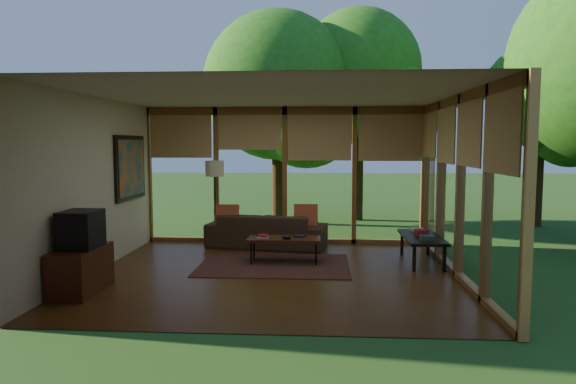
# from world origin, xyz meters

# --- Properties ---
(floor) EXTENTS (5.50, 5.50, 0.00)m
(floor) POSITION_xyz_m (0.00, 0.00, 0.00)
(floor) COLOR #5B3418
(floor) RESTS_ON ground
(ceiling) EXTENTS (5.50, 5.50, 0.00)m
(ceiling) POSITION_xyz_m (0.00, 0.00, 2.70)
(ceiling) COLOR silver
(ceiling) RESTS_ON ground
(wall_left) EXTENTS (0.04, 5.00, 2.70)m
(wall_left) POSITION_xyz_m (-2.75, 0.00, 1.35)
(wall_left) COLOR beige
(wall_left) RESTS_ON ground
(wall_front) EXTENTS (5.50, 0.04, 2.70)m
(wall_front) POSITION_xyz_m (0.00, -2.50, 1.35)
(wall_front) COLOR beige
(wall_front) RESTS_ON ground
(window_wall_back) EXTENTS (5.50, 0.12, 2.70)m
(window_wall_back) POSITION_xyz_m (0.00, 2.50, 1.35)
(window_wall_back) COLOR #925D2D
(window_wall_back) RESTS_ON ground
(window_wall_right) EXTENTS (0.12, 5.00, 2.70)m
(window_wall_right) POSITION_xyz_m (2.75, 0.00, 1.35)
(window_wall_right) COLOR #925D2D
(window_wall_right) RESTS_ON ground
(exterior_lawn) EXTENTS (40.00, 40.00, 0.00)m
(exterior_lawn) POSITION_xyz_m (8.00, 8.00, -0.01)
(exterior_lawn) COLOR #26501E
(exterior_lawn) RESTS_ON ground
(tree_nw) EXTENTS (3.66, 3.66, 5.23)m
(tree_nw) POSITION_xyz_m (-0.36, 5.14, 3.39)
(tree_nw) COLOR #382814
(tree_nw) RESTS_ON ground
(tree_ne) EXTENTS (3.16, 3.16, 5.42)m
(tree_ne) POSITION_xyz_m (1.68, 5.82, 3.83)
(tree_ne) COLOR #382814
(tree_ne) RESTS_ON ground
(tree_far) EXTENTS (2.76, 2.76, 4.43)m
(tree_far) POSITION_xyz_m (5.92, 5.03, 3.03)
(tree_far) COLOR #382814
(tree_far) RESTS_ON ground
(rug) EXTENTS (2.43, 1.72, 0.01)m
(rug) POSITION_xyz_m (-0.04, 0.55, 0.01)
(rug) COLOR brown
(rug) RESTS_ON floor
(sofa) EXTENTS (2.34, 1.22, 0.65)m
(sofa) POSITION_xyz_m (-0.31, 2.00, 0.33)
(sofa) COLOR #3A2B1D
(sofa) RESTS_ON floor
(pillow_left) EXTENTS (0.43, 0.23, 0.45)m
(pillow_left) POSITION_xyz_m (-1.06, 1.95, 0.60)
(pillow_left) COLOR maroon
(pillow_left) RESTS_ON sofa
(pillow_right) EXTENTS (0.45, 0.24, 0.47)m
(pillow_right) POSITION_xyz_m (0.44, 1.95, 0.60)
(pillow_right) COLOR maroon
(pillow_right) RESTS_ON sofa
(ct_book_lower) EXTENTS (0.19, 0.15, 0.03)m
(ct_book_lower) POSITION_xyz_m (-0.24, 0.68, 0.44)
(ct_book_lower) COLOR beige
(ct_book_lower) RESTS_ON coffee_table
(ct_book_upper) EXTENTS (0.19, 0.17, 0.03)m
(ct_book_upper) POSITION_xyz_m (-0.24, 0.68, 0.47)
(ct_book_upper) COLOR maroon
(ct_book_upper) RESTS_ON coffee_table
(ct_book_side) EXTENTS (0.22, 0.18, 0.03)m
(ct_book_side) POSITION_xyz_m (0.36, 0.81, 0.44)
(ct_book_side) COLOR black
(ct_book_side) RESTS_ON coffee_table
(ct_bowl) EXTENTS (0.16, 0.16, 0.07)m
(ct_bowl) POSITION_xyz_m (0.16, 0.63, 0.46)
(ct_bowl) COLOR black
(ct_bowl) RESTS_ON coffee_table
(media_cabinet) EXTENTS (0.50, 1.00, 0.60)m
(media_cabinet) POSITION_xyz_m (-2.47, -1.14, 0.30)
(media_cabinet) COLOR #4A2314
(media_cabinet) RESTS_ON floor
(television) EXTENTS (0.45, 0.55, 0.50)m
(television) POSITION_xyz_m (-2.45, -1.14, 0.85)
(television) COLOR black
(television) RESTS_ON media_cabinet
(console_book_a) EXTENTS (0.21, 0.16, 0.07)m
(console_book_a) POSITION_xyz_m (2.40, 0.49, 0.49)
(console_book_a) COLOR #2F5240
(console_book_a) RESTS_ON side_console
(console_book_b) EXTENTS (0.23, 0.18, 0.09)m
(console_book_b) POSITION_xyz_m (2.40, 0.94, 0.50)
(console_book_b) COLOR maroon
(console_book_b) RESTS_ON side_console
(console_book_c) EXTENTS (0.22, 0.17, 0.05)m
(console_book_c) POSITION_xyz_m (2.40, 1.34, 0.48)
(console_book_c) COLOR beige
(console_book_c) RESTS_ON side_console
(floor_lamp) EXTENTS (0.36, 0.36, 1.65)m
(floor_lamp) POSITION_xyz_m (-1.34, 2.17, 1.41)
(floor_lamp) COLOR black
(floor_lamp) RESTS_ON floor
(coffee_table) EXTENTS (1.20, 0.50, 0.43)m
(coffee_table) POSITION_xyz_m (0.11, 0.73, 0.39)
(coffee_table) COLOR #4A2314
(coffee_table) RESTS_ON floor
(side_console) EXTENTS (0.60, 1.40, 0.46)m
(side_console) POSITION_xyz_m (2.40, 0.89, 0.41)
(side_console) COLOR black
(side_console) RESTS_ON floor
(wall_painting) EXTENTS (0.06, 1.35, 1.15)m
(wall_painting) POSITION_xyz_m (-2.71, 1.40, 1.55)
(wall_painting) COLOR black
(wall_painting) RESTS_ON wall_left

